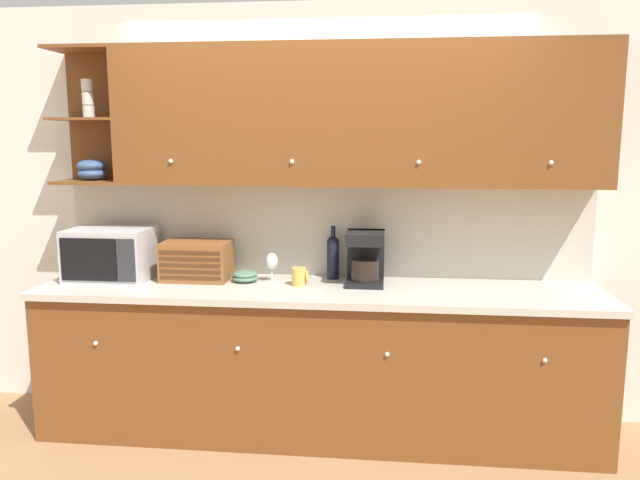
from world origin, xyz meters
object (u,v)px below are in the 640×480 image
coffee_maker (365,257)px  mug (300,277)px  bread_box (197,261)px  bowl_stack_on_counter (245,276)px  wine_glass (272,262)px  wine_bottle (333,255)px  microwave (111,254)px

coffee_maker → mug: bearing=-166.0°
bread_box → bowl_stack_on_counter: bearing=-3.6°
bowl_stack_on_counter → coffee_maker: size_ratio=0.50×
bowl_stack_on_counter → mug: size_ratio=1.49×
bowl_stack_on_counter → coffee_maker: bearing=2.5°
bread_box → mug: size_ratio=3.77×
bread_box → bowl_stack_on_counter: (0.31, -0.02, -0.09)m
wine_glass → mug: bearing=-24.1°
bread_box → mug: (0.66, -0.08, -0.07)m
wine_bottle → coffee_maker: wine_bottle is taller
bread_box → mug: bearing=-7.3°
mug → wine_bottle: wine_bottle is taller
bowl_stack_on_counter → mug: bearing=-10.5°
microwave → coffee_maker: same height
bowl_stack_on_counter → mug: 0.35m
wine_glass → mug: (0.18, -0.08, -0.07)m
microwave → mug: bearing=-1.5°
mug → coffee_maker: (0.39, 0.10, 0.11)m
wine_bottle → coffee_maker: bearing=-27.9°
bread_box → wine_glass: size_ratio=2.28×
microwave → bread_box: 0.53m
bowl_stack_on_counter → wine_glass: bearing=6.0°
mug → wine_bottle: 0.29m
wine_glass → coffee_maker: bearing=1.5°
microwave → wine_bottle: wine_bottle is taller
mug → wine_bottle: (0.18, 0.21, 0.10)m
bread_box → wine_bottle: wine_bottle is taller
bowl_stack_on_counter → wine_bottle: (0.53, 0.14, 0.12)m
bowl_stack_on_counter → wine_glass: wine_glass is taller
wine_glass → microwave: bearing=-177.1°
bread_box → coffee_maker: (1.04, 0.01, 0.04)m
wine_glass → wine_bottle: size_ratio=0.54×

